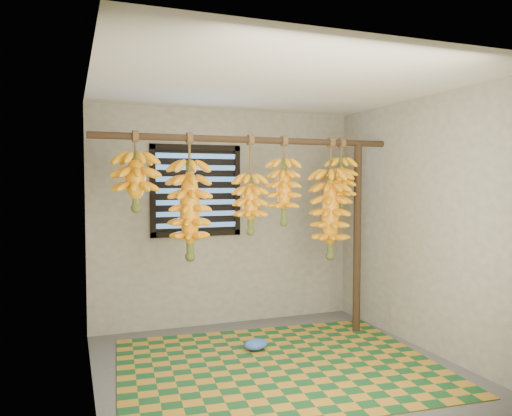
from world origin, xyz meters
name	(u,v)px	position (x,y,z in m)	size (l,w,h in m)	color
floor	(279,370)	(0.00, 0.00, -0.01)	(3.00, 3.00, 0.01)	#535353
ceiling	(279,84)	(0.00, 0.00, 2.40)	(3.00, 3.00, 0.01)	silver
wall_back	(226,217)	(0.00, 1.50, 1.20)	(3.00, 0.01, 2.40)	gray
wall_left	(91,236)	(-1.50, 0.00, 1.20)	(0.01, 3.00, 2.40)	gray
wall_right	(425,224)	(1.50, 0.00, 1.20)	(0.01, 3.00, 2.40)	gray
window	(196,191)	(-0.35, 1.48, 1.50)	(1.00, 0.04, 1.00)	black
hanging_pole	(251,140)	(0.00, 0.70, 2.00)	(0.06, 0.06, 3.00)	#3B2618
support_post	(357,238)	(1.20, 0.70, 1.00)	(0.08, 0.08, 2.00)	#3B2618
woven_mat	(279,365)	(0.03, 0.06, 0.01)	(2.70, 2.16, 0.01)	#164C23
plastic_bag	(256,344)	(-0.02, 0.50, 0.06)	(0.25, 0.18, 0.10)	blue
banana_bunch_a	(136,181)	(-1.09, 0.70, 1.60)	(0.39, 0.39, 0.71)	brown
banana_bunch_b	(190,210)	(-0.60, 0.70, 1.34)	(0.36, 0.36, 1.17)	brown
banana_bunch_c	(250,204)	(0.00, 0.70, 1.39)	(0.32, 0.32, 0.96)	brown
banana_bunch_d	(284,192)	(0.35, 0.70, 1.50)	(0.32, 0.32, 0.88)	brown
banana_bunch_e	(330,214)	(0.88, 0.70, 1.27)	(0.40, 0.40, 1.24)	brown
banana_bunch_f	(341,184)	(1.00, 0.70, 1.57)	(0.30, 0.30, 0.76)	brown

